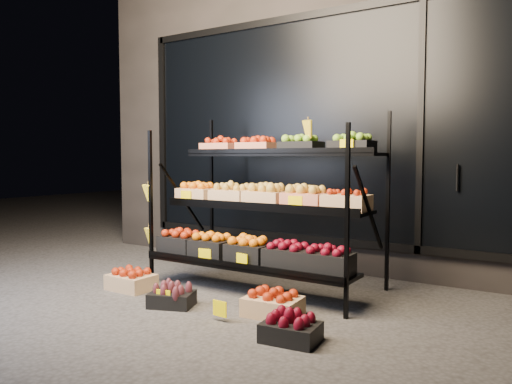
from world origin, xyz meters
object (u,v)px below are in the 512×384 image
Objects in this scene: display_rack at (261,205)px; floor_crate_left at (131,279)px; floor_crate_midleft at (172,296)px; floor_crate_midright at (273,303)px.

display_rack reaches higher than floor_crate_left.
display_rack is at bearing 50.21° from floor_crate_midleft.
display_rack is 5.17× the size of floor_crate_midleft.
floor_crate_midleft is at bearing -108.86° from display_rack.
display_rack is 1.19m from floor_crate_midleft.
floor_crate_midright is (0.52, -0.66, -0.69)m from display_rack.
floor_crate_left is 1.52m from floor_crate_midright.
display_rack reaches higher than floor_crate_midright.
floor_crate_midright is at bearing 2.84° from floor_crate_left.
floor_crate_midright is at bearing -51.60° from display_rack.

